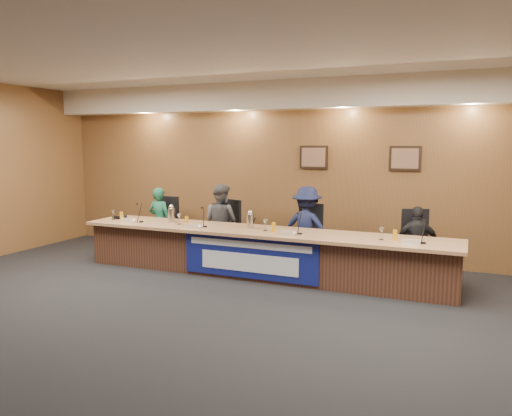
# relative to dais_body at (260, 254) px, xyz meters

# --- Properties ---
(floor) EXTENTS (10.00, 10.00, 0.00)m
(floor) POSITION_rel_dais_body_xyz_m (0.00, -2.40, -0.35)
(floor) COLOR black
(floor) RESTS_ON ground
(ceiling) EXTENTS (10.00, 8.00, 0.04)m
(ceiling) POSITION_rel_dais_body_xyz_m (0.00, -2.40, 2.85)
(ceiling) COLOR silver
(ceiling) RESTS_ON wall_back
(wall_back) EXTENTS (10.00, 0.04, 3.20)m
(wall_back) POSITION_rel_dais_body_xyz_m (0.00, 1.60, 1.25)
(wall_back) COLOR brown
(wall_back) RESTS_ON floor
(soffit) EXTENTS (10.00, 0.50, 0.50)m
(soffit) POSITION_rel_dais_body_xyz_m (0.00, 1.35, 2.60)
(soffit) COLOR beige
(soffit) RESTS_ON wall_back
(dais_body) EXTENTS (6.00, 0.80, 0.70)m
(dais_body) POSITION_rel_dais_body_xyz_m (0.00, 0.00, 0.00)
(dais_body) COLOR #48291C
(dais_body) RESTS_ON floor
(dais_top) EXTENTS (6.10, 0.95, 0.05)m
(dais_top) POSITION_rel_dais_body_xyz_m (0.00, -0.05, 0.38)
(dais_top) COLOR #A2754E
(dais_top) RESTS_ON dais_body
(banner) EXTENTS (2.20, 0.02, 0.65)m
(banner) POSITION_rel_dais_body_xyz_m (0.00, -0.41, 0.03)
(banner) COLOR navy
(banner) RESTS_ON dais_body
(banner_text_upper) EXTENTS (2.00, 0.01, 0.10)m
(banner_text_upper) POSITION_rel_dais_body_xyz_m (0.00, -0.43, 0.23)
(banner_text_upper) COLOR silver
(banner_text_upper) RESTS_ON banner
(banner_text_lower) EXTENTS (1.60, 0.01, 0.28)m
(banner_text_lower) POSITION_rel_dais_body_xyz_m (0.00, -0.43, -0.05)
(banner_text_lower) COLOR silver
(banner_text_lower) RESTS_ON banner
(wall_photo_left) EXTENTS (0.52, 0.04, 0.42)m
(wall_photo_left) POSITION_rel_dais_body_xyz_m (0.40, 1.57, 1.50)
(wall_photo_left) COLOR black
(wall_photo_left) RESTS_ON wall_back
(wall_photo_right) EXTENTS (0.52, 0.04, 0.42)m
(wall_photo_right) POSITION_rel_dais_body_xyz_m (2.00, 1.57, 1.50)
(wall_photo_right) COLOR black
(wall_photo_right) RESTS_ON wall_back
(panelist_a) EXTENTS (0.47, 0.32, 1.27)m
(panelist_a) POSITION_rel_dais_body_xyz_m (-2.36, 0.69, 0.29)
(panelist_a) COLOR #18573D
(panelist_a) RESTS_ON floor
(panelist_b) EXTENTS (0.77, 0.65, 1.38)m
(panelist_b) POSITION_rel_dais_body_xyz_m (-1.05, 0.69, 0.34)
(panelist_b) COLOR #47484C
(panelist_b) RESTS_ON floor
(panelist_c) EXTENTS (0.94, 0.58, 1.39)m
(panelist_c) POSITION_rel_dais_body_xyz_m (0.56, 0.69, 0.35)
(panelist_c) COLOR #12193A
(panelist_c) RESTS_ON floor
(panelist_d) EXTENTS (0.72, 0.40, 1.15)m
(panelist_d) POSITION_rel_dais_body_xyz_m (2.33, 0.69, 0.23)
(panelist_d) COLOR black
(panelist_d) RESTS_ON floor
(office_chair_a) EXTENTS (0.51, 0.51, 0.08)m
(office_chair_a) POSITION_rel_dais_body_xyz_m (-2.36, 0.79, 0.13)
(office_chair_a) COLOR black
(office_chair_a) RESTS_ON floor
(office_chair_b) EXTENTS (0.62, 0.62, 0.08)m
(office_chair_b) POSITION_rel_dais_body_xyz_m (-1.05, 0.79, 0.13)
(office_chair_b) COLOR black
(office_chair_b) RESTS_ON floor
(office_chair_c) EXTENTS (0.53, 0.53, 0.08)m
(office_chair_c) POSITION_rel_dais_body_xyz_m (0.56, 0.79, 0.13)
(office_chair_c) COLOR black
(office_chair_c) RESTS_ON floor
(office_chair_d) EXTENTS (0.62, 0.62, 0.08)m
(office_chair_d) POSITION_rel_dais_body_xyz_m (2.33, 0.79, 0.13)
(office_chair_d) COLOR black
(office_chair_d) RESTS_ON floor
(nameplate_a) EXTENTS (0.24, 0.08, 0.10)m
(nameplate_a) POSITION_rel_dais_body_xyz_m (-2.38, -0.27, 0.45)
(nameplate_a) COLOR white
(nameplate_a) RESTS_ON dais_top
(microphone_a) EXTENTS (0.07, 0.07, 0.02)m
(microphone_a) POSITION_rel_dais_body_xyz_m (-2.15, -0.17, 0.41)
(microphone_a) COLOR black
(microphone_a) RESTS_ON dais_top
(juice_glass_a) EXTENTS (0.06, 0.06, 0.15)m
(juice_glass_a) POSITION_rel_dais_body_xyz_m (-2.61, -0.12, 0.47)
(juice_glass_a) COLOR orange
(juice_glass_a) RESTS_ON dais_top
(water_glass_a) EXTENTS (0.08, 0.08, 0.18)m
(water_glass_a) POSITION_rel_dais_body_xyz_m (-2.78, -0.14, 0.49)
(water_glass_a) COLOR silver
(water_glass_a) RESTS_ON dais_top
(nameplate_b) EXTENTS (0.24, 0.08, 0.10)m
(nameplate_b) POSITION_rel_dais_body_xyz_m (-1.03, -0.34, 0.45)
(nameplate_b) COLOR white
(nameplate_b) RESTS_ON dais_top
(microphone_b) EXTENTS (0.07, 0.07, 0.02)m
(microphone_b) POSITION_rel_dais_body_xyz_m (-0.90, -0.16, 0.41)
(microphone_b) COLOR black
(microphone_b) RESTS_ON dais_top
(juice_glass_b) EXTENTS (0.06, 0.06, 0.15)m
(juice_glass_b) POSITION_rel_dais_body_xyz_m (-1.27, -0.12, 0.47)
(juice_glass_b) COLOR orange
(juice_glass_b) RESTS_ON dais_top
(water_glass_b) EXTENTS (0.08, 0.08, 0.18)m
(water_glass_b) POSITION_rel_dais_body_xyz_m (-1.42, -0.11, 0.49)
(water_glass_b) COLOR silver
(water_glass_b) RESTS_ON dais_top
(nameplate_c) EXTENTS (0.24, 0.08, 0.10)m
(nameplate_c) POSITION_rel_dais_body_xyz_m (0.56, -0.31, 0.45)
(nameplate_c) COLOR white
(nameplate_c) RESTS_ON dais_top
(microphone_c) EXTENTS (0.07, 0.07, 0.02)m
(microphone_c) POSITION_rel_dais_body_xyz_m (0.73, -0.16, 0.41)
(microphone_c) COLOR black
(microphone_c) RESTS_ON dais_top
(juice_glass_c) EXTENTS (0.06, 0.06, 0.15)m
(juice_glass_c) POSITION_rel_dais_body_xyz_m (0.29, -0.13, 0.47)
(juice_glass_c) COLOR orange
(juice_glass_c) RESTS_ON dais_top
(water_glass_c) EXTENTS (0.08, 0.08, 0.18)m
(water_glass_c) POSITION_rel_dais_body_xyz_m (0.13, -0.09, 0.49)
(water_glass_c) COLOR silver
(water_glass_c) RESTS_ON dais_top
(nameplate_d) EXTENTS (0.24, 0.08, 0.10)m
(nameplate_d) POSITION_rel_dais_body_xyz_m (2.33, -0.28, 0.45)
(nameplate_d) COLOR white
(nameplate_d) RESTS_ON dais_top
(microphone_d) EXTENTS (0.07, 0.07, 0.02)m
(microphone_d) POSITION_rel_dais_body_xyz_m (2.49, -0.15, 0.41)
(microphone_d) COLOR black
(microphone_d) RESTS_ON dais_top
(juice_glass_d) EXTENTS (0.06, 0.06, 0.15)m
(juice_glass_d) POSITION_rel_dais_body_xyz_m (2.10, -0.07, 0.47)
(juice_glass_d) COLOR orange
(juice_glass_d) RESTS_ON dais_top
(water_glass_d) EXTENTS (0.08, 0.08, 0.18)m
(water_glass_d) POSITION_rel_dais_body_xyz_m (1.92, -0.12, 0.49)
(water_glass_d) COLOR silver
(water_glass_d) RESTS_ON dais_top
(carafe_left) EXTENTS (0.12, 0.12, 0.24)m
(carafe_left) POSITION_rel_dais_body_xyz_m (-1.67, 0.04, 0.52)
(carafe_left) COLOR silver
(carafe_left) RESTS_ON dais_top
(carafe_mid) EXTENTS (0.11, 0.11, 0.23)m
(carafe_mid) POSITION_rel_dais_body_xyz_m (-0.18, 0.03, 0.51)
(carafe_mid) COLOR silver
(carafe_mid) RESTS_ON dais_top
(speakerphone) EXTENTS (0.32, 0.32, 0.05)m
(speakerphone) POSITION_rel_dais_body_xyz_m (-2.73, 0.02, 0.43)
(speakerphone) COLOR black
(speakerphone) RESTS_ON dais_top
(paper_stack) EXTENTS (0.26, 0.33, 0.01)m
(paper_stack) POSITION_rel_dais_body_xyz_m (2.33, -0.14, 0.40)
(paper_stack) COLOR white
(paper_stack) RESTS_ON dais_top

